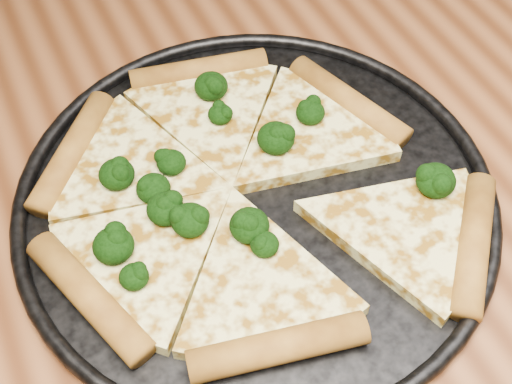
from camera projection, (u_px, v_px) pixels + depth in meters
name	position (u px, v px, depth m)	size (l,w,h in m)	color
dining_table	(290.00, 302.00, 0.64)	(1.20, 0.90, 0.75)	brown
pizza_pan	(256.00, 198.00, 0.59)	(0.41, 0.41, 0.02)	black
pizza	(243.00, 191.00, 0.59)	(0.38, 0.37, 0.03)	#EBE790
broccoli_florets	(222.00, 180.00, 0.58)	(0.30, 0.22, 0.03)	black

